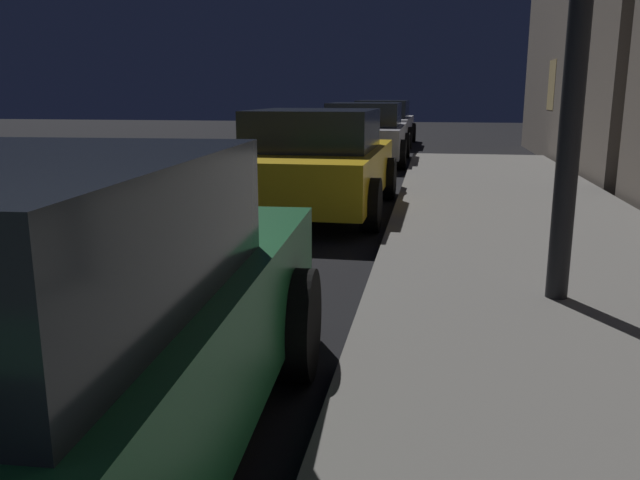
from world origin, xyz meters
The scene contains 4 objects.
car_green centered at (2.85, 3.45, 0.71)m, with size 2.28×4.09×1.43m.
car_yellow_cab centered at (2.85, 10.21, 0.71)m, with size 2.14×4.08×1.43m.
car_silver centered at (2.85, 16.88, 0.71)m, with size 2.11×4.05×1.43m.
car_white centered at (2.85, 22.45, 0.71)m, with size 2.08×4.36×1.43m.
Camera 1 is at (4.48, 1.31, 1.65)m, focal length 35.93 mm.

